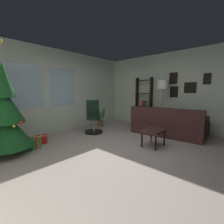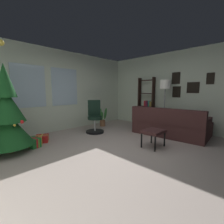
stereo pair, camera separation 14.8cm
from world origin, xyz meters
name	(u,v)px [view 2 (the right image)]	position (x,y,z in m)	size (l,w,h in m)	color
ground_plane	(119,152)	(0.00, 0.00, -0.05)	(5.54, 5.15, 0.10)	#B1A097
wall_back_with_windows	(60,91)	(-0.02, 2.62, 1.32)	(5.54, 0.12, 2.62)	silver
wall_right_with_frames	(174,91)	(2.82, 0.00, 1.31)	(0.12, 5.15, 2.62)	silver
couch	(173,126)	(2.01, -0.36, 0.29)	(1.65, 2.09, 0.84)	#3C2121
footstool	(153,132)	(0.71, -0.44, 0.35)	(0.51, 0.41, 0.41)	#3C2121
holiday_tree	(8,117)	(-1.74, 1.56, 0.78)	(0.96, 0.96, 2.31)	#4C331E
gift_box_red	(42,139)	(-0.98, 1.81, 0.09)	(0.41, 0.42, 0.18)	red
gift_box_green	(33,142)	(-1.27, 1.57, 0.11)	(0.27, 0.35, 0.23)	#1E722D
gift_box_gold	(36,142)	(-1.21, 1.56, 0.11)	(0.29, 0.30, 0.22)	gold
office_chair	(95,120)	(0.58, 1.57, 0.40)	(0.58, 0.59, 1.03)	black
bookshelf	(146,105)	(2.55, 0.93, 0.79)	(0.18, 0.64, 1.80)	black
floor_lamp	(165,88)	(2.30, 0.09, 1.40)	(0.34, 0.34, 1.66)	slate
potted_plant	(102,118)	(1.33, 2.04, 0.31)	(0.52, 0.26, 0.69)	brown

